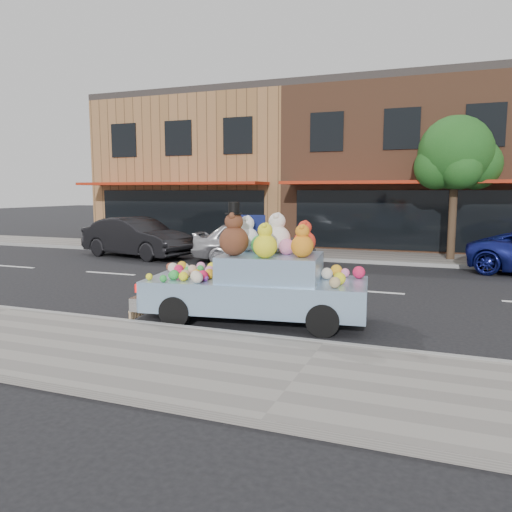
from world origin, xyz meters
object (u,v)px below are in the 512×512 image
at_px(street_tree, 456,159).
at_px(car_dark, 137,237).
at_px(car_silver, 254,242).
at_px(art_car, 258,281).

distance_m(street_tree, car_dark, 12.22).
xyz_separation_m(street_tree, car_silver, (-6.69, -2.61, -2.94)).
distance_m(car_dark, art_car, 10.76).
relative_size(street_tree, car_silver, 1.18).
relative_size(street_tree, car_dark, 1.11).
relative_size(car_silver, car_dark, 0.95).
bearing_deg(art_car, car_dark, 129.06).
height_order(car_dark, art_car, art_car).
height_order(car_silver, car_dark, car_dark).
relative_size(car_silver, art_car, 0.95).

